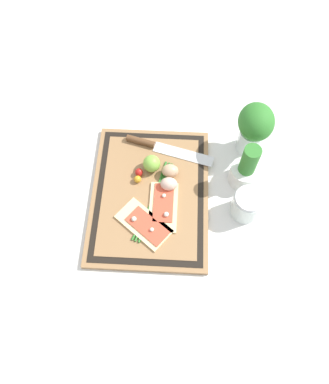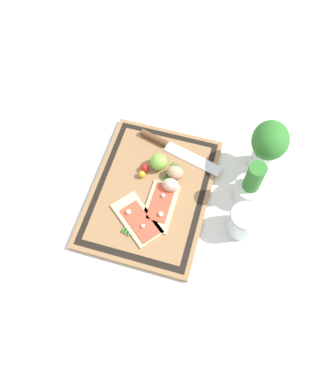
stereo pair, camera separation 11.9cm
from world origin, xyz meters
name	(u,v)px [view 1 (the left image)]	position (x,y,z in m)	size (l,w,h in m)	color
ground_plane	(150,196)	(0.00, 0.00, 0.00)	(6.00, 6.00, 0.00)	silver
cutting_board	(150,195)	(0.00, 0.00, 0.01)	(0.50, 0.38, 0.02)	#997047
pizza_slice_near	(144,224)	(0.11, -0.01, 0.03)	(0.18, 0.19, 0.02)	beige
pizza_slice_far	(163,206)	(0.04, 0.05, 0.03)	(0.17, 0.09, 0.02)	beige
knife	(155,146)	(-0.18, 0.01, 0.03)	(0.11, 0.30, 0.02)	silver
egg_brown	(170,171)	(-0.08, 0.06, 0.04)	(0.04, 0.06, 0.04)	tan
egg_pink	(169,184)	(-0.03, 0.06, 0.04)	(0.04, 0.06, 0.04)	beige
lime	(152,164)	(-0.10, 0.00, 0.05)	(0.06, 0.06, 0.06)	#7FB742
cherry_tomato_red	(139,172)	(-0.07, -0.04, 0.03)	(0.03, 0.03, 0.03)	red
cherry_tomato_yellow	(138,179)	(-0.04, -0.04, 0.03)	(0.02, 0.02, 0.02)	gold
scallion_bunch	(153,200)	(0.02, 0.01, 0.02)	(0.29, 0.12, 0.01)	#2D7528
herb_pot	(246,170)	(-0.08, 0.30, 0.06)	(0.10, 0.10, 0.18)	white
sauce_jar	(246,205)	(0.04, 0.30, 0.04)	(0.09, 0.09, 0.10)	silver
herb_glass	(254,127)	(-0.21, 0.33, 0.12)	(0.13, 0.11, 0.20)	silver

